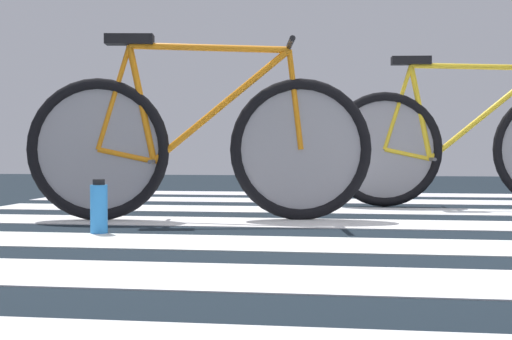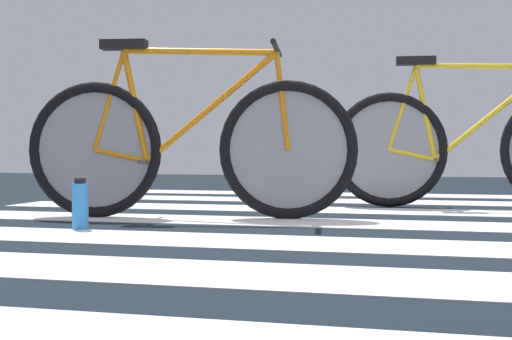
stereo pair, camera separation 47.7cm
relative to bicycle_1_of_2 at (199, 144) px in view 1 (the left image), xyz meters
The scene contains 5 objects.
ground 1.35m from the bicycle_1_of_2, 31.21° to the right, with size 18.00×14.00×0.02m.
crosswalk_markings 1.29m from the bicycle_1_of_2, 21.86° to the right, with size 5.45×5.74×0.00m.
bicycle_1_of_2 is the anchor object (origin of this frame).
bicycle_2_of_2 1.80m from the bicycle_1_of_2, 36.28° to the left, with size 1.73×0.52×0.93m.
water_bottle 0.75m from the bicycle_1_of_2, 114.34° to the right, with size 0.07×0.07×0.23m.
Camera 1 is at (-0.29, -2.93, 0.38)m, focal length 51.38 mm.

